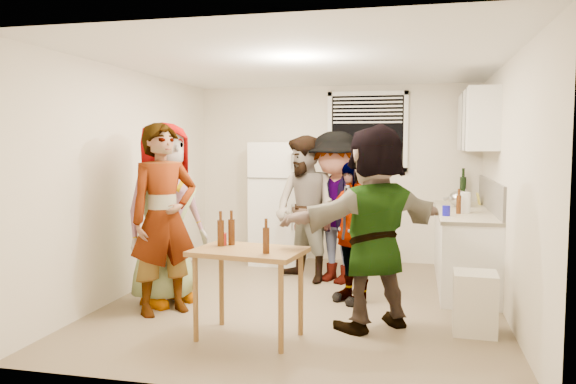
% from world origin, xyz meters
% --- Properties ---
extents(room, '(4.00, 4.50, 2.50)m').
position_xyz_m(room, '(0.00, 0.00, 0.00)').
color(room, silver).
rests_on(room, ground).
extents(window, '(1.12, 0.10, 1.06)m').
position_xyz_m(window, '(0.45, 2.21, 1.85)').
color(window, white).
rests_on(window, room).
extents(refrigerator, '(0.70, 0.70, 1.70)m').
position_xyz_m(refrigerator, '(-0.75, 1.88, 0.85)').
color(refrigerator, white).
rests_on(refrigerator, ground).
extents(counter_lower, '(0.60, 2.20, 0.86)m').
position_xyz_m(counter_lower, '(1.70, 1.15, 0.43)').
color(counter_lower, white).
rests_on(counter_lower, ground).
extents(countertop, '(0.64, 2.22, 0.04)m').
position_xyz_m(countertop, '(1.70, 1.15, 0.88)').
color(countertop, beige).
rests_on(countertop, counter_lower).
extents(backsplash, '(0.03, 2.20, 0.36)m').
position_xyz_m(backsplash, '(1.99, 1.15, 1.08)').
color(backsplash, '#ABA49C').
rests_on(backsplash, countertop).
extents(upper_cabinets, '(0.34, 1.60, 0.70)m').
position_xyz_m(upper_cabinets, '(1.83, 1.35, 1.95)').
color(upper_cabinets, white).
rests_on(upper_cabinets, room).
extents(kettle, '(0.29, 0.26, 0.22)m').
position_xyz_m(kettle, '(1.65, 1.49, 0.90)').
color(kettle, silver).
rests_on(kettle, countertop).
extents(paper_towel, '(0.11, 0.11, 0.24)m').
position_xyz_m(paper_towel, '(1.68, 0.83, 0.90)').
color(paper_towel, white).
rests_on(paper_towel, countertop).
extents(wine_bottle, '(0.08, 0.08, 0.33)m').
position_xyz_m(wine_bottle, '(1.75, 2.13, 0.90)').
color(wine_bottle, black).
rests_on(wine_bottle, countertop).
extents(beer_bottle_counter, '(0.05, 0.05, 0.21)m').
position_xyz_m(beer_bottle_counter, '(1.60, 0.74, 0.90)').
color(beer_bottle_counter, '#47230C').
rests_on(beer_bottle_counter, countertop).
extents(blue_cup, '(0.08, 0.08, 0.11)m').
position_xyz_m(blue_cup, '(1.46, 0.52, 0.90)').
color(blue_cup, '#1310A5').
rests_on(blue_cup, countertop).
extents(picture_frame, '(0.02, 0.18, 0.15)m').
position_xyz_m(picture_frame, '(1.92, 1.82, 0.97)').
color(picture_frame, gold).
rests_on(picture_frame, countertop).
extents(trash_bin, '(0.39, 0.39, 0.55)m').
position_xyz_m(trash_bin, '(1.66, -0.63, 0.25)').
color(trash_bin, silver).
rests_on(trash_bin, ground).
extents(serving_table, '(1.00, 0.74, 0.78)m').
position_xyz_m(serving_table, '(-0.25, -1.20, 0.00)').
color(serving_table, brown).
rests_on(serving_table, ground).
extents(beer_bottle_table, '(0.06, 0.06, 0.21)m').
position_xyz_m(beer_bottle_table, '(-0.06, -1.35, 0.78)').
color(beer_bottle_table, '#47230C').
rests_on(beer_bottle_table, serving_table).
extents(red_cup, '(0.08, 0.08, 0.11)m').
position_xyz_m(red_cup, '(-0.54, -1.06, 0.78)').
color(red_cup, red).
rests_on(red_cup, serving_table).
extents(guest_grey, '(2.11, 1.78, 0.61)m').
position_xyz_m(guest_grey, '(-1.43, -0.34, 0.00)').
color(guest_grey, gray).
rests_on(guest_grey, ground).
extents(guest_stripe, '(1.86, 1.77, 0.45)m').
position_xyz_m(guest_stripe, '(-1.28, -0.68, 0.00)').
color(guest_stripe, '#141933').
rests_on(guest_stripe, ground).
extents(guest_back_left, '(1.76, 1.95, 0.67)m').
position_xyz_m(guest_back_left, '(-0.17, 0.91, 0.00)').
color(guest_back_left, brown).
rests_on(guest_back_left, ground).
extents(guest_back_right, '(1.88, 2.17, 0.68)m').
position_xyz_m(guest_back_right, '(0.18, 0.95, 0.00)').
color(guest_back_right, '#434348').
rests_on(guest_back_right, ground).
extents(guest_black, '(1.65, 1.71, 0.37)m').
position_xyz_m(guest_black, '(0.49, 0.12, 0.00)').
color(guest_black, black).
rests_on(guest_black, ground).
extents(guest_orange, '(2.52, 2.53, 0.55)m').
position_xyz_m(guest_orange, '(0.77, -0.68, 0.00)').
color(guest_orange, '#E78256').
rests_on(guest_orange, ground).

